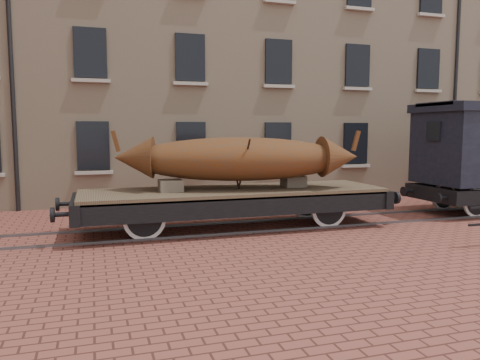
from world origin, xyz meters
name	(u,v)px	position (x,y,z in m)	size (l,w,h in m)	color
ground	(309,223)	(0.00, 0.00, 0.00)	(90.00, 90.00, 0.00)	brown
warehouse_cream	(278,45)	(3.00, 9.99, 7.00)	(40.00, 10.19, 14.00)	beige
rail_track	(309,222)	(0.00, 0.00, 0.03)	(30.00, 1.52, 0.06)	#59595E
flatcar_wagon	(235,197)	(-2.30, 0.00, 0.89)	(9.41, 2.55, 1.42)	brown
iron_boat	(239,159)	(-2.18, 0.00, 1.95)	(6.83, 3.10, 1.63)	#5E2C0E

